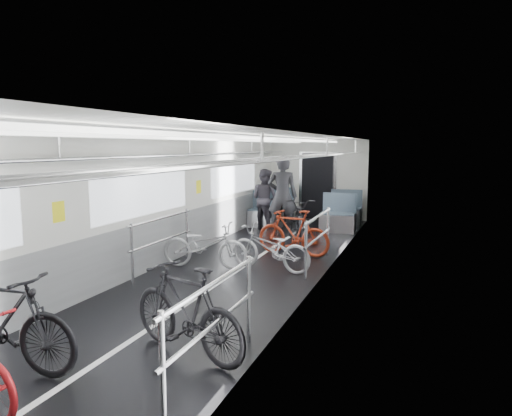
# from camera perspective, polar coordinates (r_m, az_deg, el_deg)

# --- Properties ---
(car_shell) EXTENTS (3.02, 14.01, 2.41)m
(car_shell) POSITION_cam_1_polar(r_m,az_deg,el_deg) (9.09, 0.44, 0.86)
(car_shell) COLOR black
(car_shell) RESTS_ON ground
(bike_left_mid) EXTENTS (1.77, 0.64, 1.04)m
(bike_left_mid) POSITION_cam_1_polar(r_m,az_deg,el_deg) (5.22, -29.26, -12.22)
(bike_left_mid) COLOR black
(bike_left_mid) RESTS_ON floor
(bike_left_far) EXTENTS (1.67, 0.76, 0.85)m
(bike_left_far) POSITION_cam_1_polar(r_m,az_deg,el_deg) (8.39, -6.40, -4.65)
(bike_left_far) COLOR #A4A5A8
(bike_left_far) RESTS_ON floor
(bike_right_near) EXTENTS (1.72, 0.99, 1.00)m
(bike_right_near) POSITION_cam_1_polar(r_m,az_deg,el_deg) (4.99, -8.64, -12.47)
(bike_right_near) COLOR black
(bike_right_near) RESTS_ON floor
(bike_right_mid) EXTENTS (1.64, 0.81, 0.82)m
(bike_right_mid) POSITION_cam_1_polar(r_m,az_deg,el_deg) (8.17, 1.75, -5.03)
(bike_right_mid) COLOR #B0B0B5
(bike_right_mid) RESTS_ON floor
(bike_right_far) EXTENTS (1.61, 0.65, 0.94)m
(bike_right_far) POSITION_cam_1_polar(r_m,az_deg,el_deg) (9.32, 4.68, -3.07)
(bike_right_far) COLOR maroon
(bike_right_far) RESTS_ON floor
(bike_aisle) EXTENTS (1.23, 2.01, 1.00)m
(bike_aisle) POSITION_cam_1_polar(r_m,az_deg,el_deg) (11.07, 5.41, -1.22)
(bike_aisle) COLOR black
(bike_aisle) RESTS_ON floor
(person_standing) EXTENTS (0.80, 0.60, 1.99)m
(person_standing) POSITION_cam_1_polar(r_m,az_deg,el_deg) (11.23, 3.32, 1.49)
(person_standing) COLOR black
(person_standing) RESTS_ON floor
(person_seated) EXTENTS (0.95, 0.84, 1.62)m
(person_seated) POSITION_cam_1_polar(r_m,az_deg,el_deg) (12.27, 1.10, 1.15)
(person_seated) COLOR #2A262D
(person_seated) RESTS_ON floor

